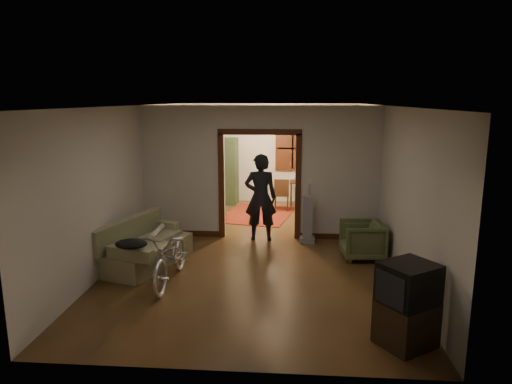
# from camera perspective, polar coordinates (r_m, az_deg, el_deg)

# --- Properties ---
(floor) EXTENTS (5.00, 8.50, 0.01)m
(floor) POSITION_cam_1_polar(r_m,az_deg,el_deg) (9.22, 0.14, -6.95)
(floor) COLOR #3E2713
(floor) RESTS_ON ground
(ceiling) EXTENTS (5.00, 8.50, 0.01)m
(ceiling) POSITION_cam_1_polar(r_m,az_deg,el_deg) (8.74, 0.15, 10.73)
(ceiling) COLOR white
(ceiling) RESTS_ON floor
(wall_back) EXTENTS (5.00, 0.02, 2.80)m
(wall_back) POSITION_cam_1_polar(r_m,az_deg,el_deg) (13.07, 1.51, 4.86)
(wall_back) COLOR beige
(wall_back) RESTS_ON floor
(wall_left) EXTENTS (0.02, 8.50, 2.80)m
(wall_left) POSITION_cam_1_polar(r_m,az_deg,el_deg) (9.39, -15.26, 1.79)
(wall_left) COLOR beige
(wall_left) RESTS_ON floor
(wall_right) EXTENTS (0.02, 8.50, 2.80)m
(wall_right) POSITION_cam_1_polar(r_m,az_deg,el_deg) (9.04, 16.16, 1.38)
(wall_right) COLOR beige
(wall_right) RESTS_ON floor
(partition_wall) EXTENTS (5.00, 0.14, 2.80)m
(partition_wall) POSITION_cam_1_polar(r_m,az_deg,el_deg) (9.61, 0.47, 2.42)
(partition_wall) COLOR beige
(partition_wall) RESTS_ON floor
(door_casing) EXTENTS (1.74, 0.20, 2.32)m
(door_casing) POSITION_cam_1_polar(r_m,az_deg,el_deg) (9.66, 0.47, 0.67)
(door_casing) COLOR #3E1C0E
(door_casing) RESTS_ON floor
(far_window) EXTENTS (0.98, 0.06, 1.28)m
(far_window) POSITION_cam_1_polar(r_m,az_deg,el_deg) (13.00, 4.60, 5.46)
(far_window) COLOR black
(far_window) RESTS_ON wall_back
(chandelier) EXTENTS (0.24, 0.24, 0.24)m
(chandelier) POSITION_cam_1_polar(r_m,az_deg,el_deg) (11.25, 1.09, 8.63)
(chandelier) COLOR #FFE0A5
(chandelier) RESTS_ON ceiling
(light_switch) EXTENTS (0.08, 0.01, 0.12)m
(light_switch) POSITION_cam_1_polar(r_m,az_deg,el_deg) (9.55, 6.74, 1.37)
(light_switch) COLOR silver
(light_switch) RESTS_ON partition_wall
(sofa) EXTENTS (1.34, 1.99, 0.84)m
(sofa) POSITION_cam_1_polar(r_m,az_deg,el_deg) (8.42, -13.50, -6.08)
(sofa) COLOR #757850
(sofa) RESTS_ON floor
(rolled_paper) EXTENTS (0.10, 0.76, 0.10)m
(rolled_paper) POSITION_cam_1_polar(r_m,az_deg,el_deg) (8.63, -12.29, -4.83)
(rolled_paper) COLOR beige
(rolled_paper) RESTS_ON sofa
(jacket) EXTENTS (0.51, 0.38, 0.15)m
(jacket) POSITION_cam_1_polar(r_m,az_deg,el_deg) (7.51, -15.33, -6.28)
(jacket) COLOR black
(jacket) RESTS_ON sofa
(bicycle) EXTENTS (0.63, 1.72, 0.90)m
(bicycle) POSITION_cam_1_polar(r_m,az_deg,el_deg) (7.55, -10.54, -7.82)
(bicycle) COLOR silver
(bicycle) RESTS_ON floor
(armchair) EXTENTS (0.82, 0.80, 0.70)m
(armchair) POSITION_cam_1_polar(r_m,az_deg,el_deg) (8.77, 13.12, -5.85)
(armchair) COLOR #4D5B33
(armchair) RESTS_ON floor
(tv_stand) EXTENTS (0.81, 0.79, 0.55)m
(tv_stand) POSITION_cam_1_polar(r_m,az_deg,el_deg) (6.00, 18.23, -15.34)
(tv_stand) COLOR black
(tv_stand) RESTS_ON floor
(crt_tv) EXTENTS (0.80, 0.78, 0.52)m
(crt_tv) POSITION_cam_1_polar(r_m,az_deg,el_deg) (5.79, 18.55, -10.90)
(crt_tv) COLOR black
(crt_tv) RESTS_ON tv_stand
(vacuum) EXTENTS (0.36, 0.32, 0.98)m
(vacuum) POSITION_cam_1_polar(r_m,az_deg,el_deg) (9.44, 6.48, -3.46)
(vacuum) COLOR gray
(vacuum) RESTS_ON floor
(person) EXTENTS (0.69, 0.47, 1.83)m
(person) POSITION_cam_1_polar(r_m,az_deg,el_deg) (9.49, 0.57, -0.68)
(person) COLOR black
(person) RESTS_ON floor
(oriental_rug) EXTENTS (2.00, 2.39, 0.02)m
(oriental_rug) POSITION_cam_1_polar(r_m,az_deg,el_deg) (11.75, 0.23, -2.81)
(oriental_rug) COLOR maroon
(oriental_rug) RESTS_ON floor
(locker) EXTENTS (0.98, 0.62, 1.86)m
(locker) POSITION_cam_1_polar(r_m,az_deg,el_deg) (12.88, -4.46, 2.62)
(locker) COLOR #263922
(locker) RESTS_ON floor
(globe) EXTENTS (0.25, 0.25, 0.25)m
(globe) POSITION_cam_1_polar(r_m,az_deg,el_deg) (12.76, -4.53, 7.10)
(globe) COLOR #1E5972
(globe) RESTS_ON locker
(desk) EXTENTS (0.91, 0.52, 0.67)m
(desk) POSITION_cam_1_polar(r_m,az_deg,el_deg) (12.78, 6.24, -0.19)
(desk) COLOR #321E10
(desk) RESTS_ON floor
(desk_chair) EXTENTS (0.46, 0.46, 0.87)m
(desk_chair) POSITION_cam_1_polar(r_m,az_deg,el_deg) (12.13, 3.22, -0.30)
(desk_chair) COLOR #321E10
(desk_chair) RESTS_ON floor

